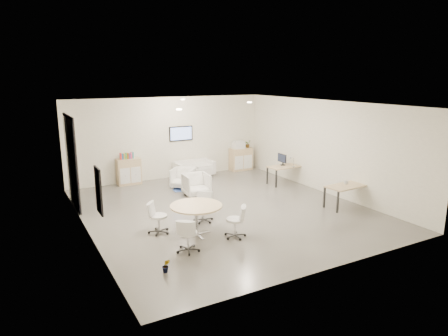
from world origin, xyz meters
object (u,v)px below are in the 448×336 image
Objects in this scene: armchair_left at (183,177)px; desk_rear at (285,168)px; round_table at (196,208)px; armchair_right at (196,184)px; sideboard_right at (241,159)px; sideboard_left at (129,172)px; loveseat at (194,169)px; desk_front at (347,187)px.

armchair_left is 3.85m from desk_rear.
armchair_right is at bearing 65.19° from round_table.
sideboard_right reaches higher than armchair_right.
armchair_right is (0.02, -1.11, 0.02)m from armchair_left.
armchair_left is (1.59, -1.43, -0.09)m from sideboard_left.
armchair_left is at bearing -131.87° from loveseat.
sideboard_right is 1.20× the size of armchair_left.
sideboard_left is at bearing 126.84° from armchair_right.
loveseat is 1.15× the size of desk_front.
armchair_left is at bearing -156.72° from sideboard_right.
desk_front is at bearing -69.77° from loveseat.
round_table is (-1.45, -4.28, 0.32)m from armchair_left.
armchair_right reaches higher than desk_rear.
sideboard_left reaches higher than desk_rear.
desk_front is (3.58, -4.46, 0.23)m from armchair_left.
desk_front is at bearing -87.37° from sideboard_right.
loveseat is at bearing 109.45° from desk_front.
loveseat is 1.98× the size of armchair_left.
sideboard_right is 0.71× the size of desk_rear.
round_table is (0.14, -5.71, 0.24)m from sideboard_left.
armchair_left reaches higher than desk_front.
loveseat is 3.69m from desk_rear.
sideboard_left is 4.90m from sideboard_right.
sideboard_left is 3.01m from armchair_right.
sideboard_right is at bearing 42.13° from armchair_right.
sideboard_right is 0.69× the size of desk_front.
sideboard_right reaches higher than loveseat.
armchair_right is at bearing 173.96° from desk_rear.
sideboard_left reaches higher than desk_front.
sideboard_right is 4.15m from armchair_right.
desk_rear is (5.20, -2.74, 0.13)m from sideboard_left.
desk_front is 1.05× the size of round_table.
armchair_right reaches higher than armchair_left.
armchair_right is at bearing 132.14° from desk_front.
desk_front is 5.03m from round_table.
armchair_right is at bearing -47.37° from armchair_left.
loveseat is at bearing 93.74° from armchair_left.
sideboard_right is (4.90, -0.01, -0.01)m from sideboard_left.
desk_rear is (3.61, -1.31, 0.21)m from armchair_left.
armchair_left and round_table have the same top height.
sideboard_left is at bearing 173.11° from loveseat.
sideboard_right is at bearing 50.17° from round_table.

